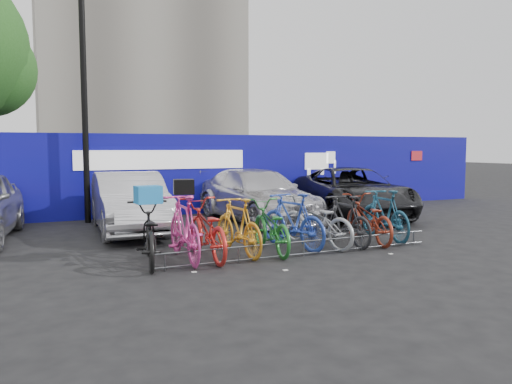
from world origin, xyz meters
TOP-DOWN VIEW (x-y plane):
  - ground at (0.00, 0.00)m, footprint 100.00×100.00m
  - hoarding at (0.01, 6.00)m, footprint 22.00×0.18m
  - lamppost at (-3.20, 5.40)m, footprint 0.25×0.50m
  - bike_rack at (-0.00, -0.60)m, footprint 5.60×0.03m
  - car_1 at (-2.44, 3.46)m, footprint 1.64×4.33m
  - car_2 at (1.10, 3.89)m, footprint 2.32×4.96m
  - car_3 at (3.97, 3.54)m, footprint 3.42×5.50m
  - bike_0 at (-2.73, -0.04)m, footprint 1.03×2.10m
  - bike_1 at (-2.11, -0.06)m, footprint 0.62×2.00m
  - bike_2 at (-1.71, -0.05)m, footprint 0.74×2.05m
  - bike_3 at (-1.07, -0.01)m, footprint 0.67×1.85m
  - bike_4 at (-0.43, -0.06)m, footprint 0.86×1.97m
  - bike_5 at (0.15, 0.12)m, footprint 0.92×1.94m
  - bike_6 at (0.67, 0.08)m, footprint 1.15×2.08m
  - bike_7 at (1.31, -0.02)m, footprint 0.51×1.74m
  - bike_8 at (1.90, 0.01)m, footprint 0.94×2.00m
  - bike_9 at (2.41, 0.11)m, footprint 0.71×1.89m
  - cargo_crate at (-2.73, -0.04)m, footprint 0.45×0.36m
  - cargo_topcase at (-2.11, -0.06)m, footprint 0.41×0.38m

SIDE VIEW (x-z plane):
  - ground at x=0.00m, z-range 0.00..0.00m
  - bike_rack at x=0.00m, z-range 0.01..0.31m
  - bike_4 at x=-0.43m, z-range 0.00..1.00m
  - bike_8 at x=1.90m, z-range 0.00..1.01m
  - bike_6 at x=0.67m, z-range 0.00..1.04m
  - bike_7 at x=1.31m, z-range 0.00..1.04m
  - bike_0 at x=-2.73m, z-range 0.00..1.05m
  - bike_2 at x=-1.71m, z-range 0.00..1.07m
  - bike_3 at x=-1.07m, z-range 0.00..1.09m
  - bike_9 at x=2.41m, z-range 0.00..1.11m
  - bike_5 at x=0.15m, z-range 0.00..1.12m
  - bike_1 at x=-2.11m, z-range 0.00..1.19m
  - car_2 at x=1.10m, z-range 0.00..1.40m
  - car_1 at x=-2.44m, z-range 0.00..1.41m
  - car_3 at x=3.97m, z-range 0.00..1.42m
  - hoarding at x=0.01m, z-range 0.00..2.40m
  - cargo_crate at x=-2.73m, z-range 1.05..1.35m
  - cargo_topcase at x=-2.11m, z-range 1.19..1.45m
  - lamppost at x=-3.20m, z-range 0.22..6.33m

